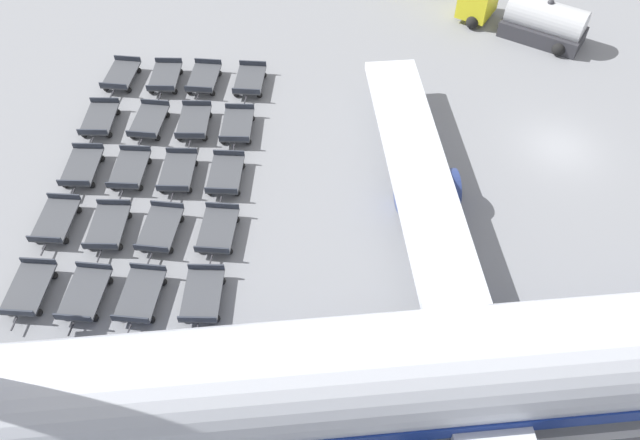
{
  "coord_description": "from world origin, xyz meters",
  "views": [
    {
      "loc": [
        25.5,
        -14.94,
        24.27
      ],
      "look_at": [
        7.23,
        -14.03,
        2.88
      ],
      "focal_mm": 35.0,
      "sensor_mm": 36.0,
      "label": 1
    }
  ],
  "objects_px": {
    "baggage_dolly_row_mid_b_col_c": "(178,172)",
    "baggage_dolly_row_near_col_e": "(29,289)",
    "baggage_dolly_row_mid_b_col_b": "(194,122)",
    "baggage_dolly_row_far_col_b": "(237,126)",
    "baggage_dolly_row_far_col_c": "(226,175)",
    "baggage_dolly_row_far_col_a": "(250,80)",
    "baggage_dolly_row_near_col_c": "(82,167)",
    "baggage_dolly_row_far_col_e": "(203,295)",
    "baggage_dolly_row_mid_b_col_a": "(204,78)",
    "fuel_tanker_secondary": "(528,18)",
    "baggage_dolly_row_mid_a_col_b": "(149,121)",
    "baggage_dolly_row_mid_a_col_a": "(165,77)",
    "baggage_dolly_row_mid_b_col_e": "(140,295)",
    "baggage_dolly_row_far_col_d": "(218,230)",
    "baggage_dolly_row_near_col_a": "(121,75)",
    "baggage_dolly_row_mid_a_col_d": "(108,227)",
    "baggage_dolly_row_mid_a_col_c": "(130,170)",
    "airplane": "(509,363)",
    "baggage_dolly_row_mid_b_col_d": "(160,229)",
    "baggage_dolly_row_near_col_d": "(56,221)",
    "baggage_dolly_row_near_col_b": "(100,119)",
    "baggage_dolly_row_mid_a_col_e": "(85,294)"
  },
  "relations": [
    {
      "from": "baggage_dolly_row_far_col_c",
      "to": "baggage_dolly_row_near_col_e",
      "type": "bearing_deg",
      "value": -51.28
    },
    {
      "from": "baggage_dolly_row_near_col_e",
      "to": "baggage_dolly_row_mid_a_col_c",
      "type": "distance_m",
      "value": 8.35
    },
    {
      "from": "baggage_dolly_row_near_col_e",
      "to": "baggage_dolly_row_mid_a_col_b",
      "type": "xyz_separation_m",
      "value": [
        -11.54,
        4.0,
        0.0
      ]
    },
    {
      "from": "baggage_dolly_row_mid_b_col_c",
      "to": "baggage_dolly_row_near_col_e",
      "type": "bearing_deg",
      "value": -39.95
    },
    {
      "from": "baggage_dolly_row_far_col_a",
      "to": "baggage_dolly_row_far_col_b",
      "type": "relative_size",
      "value": 1.01
    },
    {
      "from": "baggage_dolly_row_near_col_b",
      "to": "baggage_dolly_row_near_col_d",
      "type": "height_order",
      "value": "same"
    },
    {
      "from": "baggage_dolly_row_near_col_c",
      "to": "baggage_dolly_row_mid_b_col_e",
      "type": "xyz_separation_m",
      "value": [
        8.5,
        4.3,
        0.0
      ]
    },
    {
      "from": "baggage_dolly_row_mid_a_col_a",
      "to": "baggage_dolly_row_mid_b_col_d",
      "type": "distance_m",
      "value": 12.47
    },
    {
      "from": "airplane",
      "to": "baggage_dolly_row_mid_b_col_d",
      "type": "relative_size",
      "value": 12.97
    },
    {
      "from": "baggage_dolly_row_mid_a_col_d",
      "to": "baggage_dolly_row_far_col_d",
      "type": "height_order",
      "value": "same"
    },
    {
      "from": "baggage_dolly_row_near_col_c",
      "to": "baggage_dolly_row_far_col_b",
      "type": "bearing_deg",
      "value": 109.98
    },
    {
      "from": "baggage_dolly_row_near_col_a",
      "to": "baggage_dolly_row_mid_a_col_d",
      "type": "relative_size",
      "value": 1.01
    },
    {
      "from": "airplane",
      "to": "baggage_dolly_row_far_col_d",
      "type": "distance_m",
      "value": 15.07
    },
    {
      "from": "fuel_tanker_secondary",
      "to": "baggage_dolly_row_mid_a_col_b",
      "type": "relative_size",
      "value": 2.3
    },
    {
      "from": "baggage_dolly_row_mid_a_col_a",
      "to": "baggage_dolly_row_far_col_e",
      "type": "xyz_separation_m",
      "value": [
        16.47,
        3.52,
        0.0
      ]
    },
    {
      "from": "baggage_dolly_row_mid_b_col_b",
      "to": "baggage_dolly_row_mid_a_col_a",
      "type": "bearing_deg",
      "value": -153.95
    },
    {
      "from": "baggage_dolly_row_mid_a_col_b",
      "to": "baggage_dolly_row_far_col_c",
      "type": "xyz_separation_m",
      "value": [
        4.59,
        4.66,
        0.0
      ]
    },
    {
      "from": "baggage_dolly_row_mid_b_col_a",
      "to": "baggage_dolly_row_far_col_d",
      "type": "distance_m",
      "value": 12.51
    },
    {
      "from": "baggage_dolly_row_mid_a_col_c",
      "to": "baggage_dolly_row_far_col_e",
      "type": "relative_size",
      "value": 1.0
    },
    {
      "from": "fuel_tanker_secondary",
      "to": "baggage_dolly_row_near_col_e",
      "type": "xyz_separation_m",
      "value": [
        20.14,
        -28.48,
        -0.72
      ]
    },
    {
      "from": "baggage_dolly_row_mid_a_col_c",
      "to": "baggage_dolly_row_mid_b_col_b",
      "type": "distance_m",
      "value": 4.89
    },
    {
      "from": "baggage_dolly_row_mid_b_col_b",
      "to": "baggage_dolly_row_far_col_b",
      "type": "bearing_deg",
      "value": 80.58
    },
    {
      "from": "baggage_dolly_row_far_col_c",
      "to": "baggage_dolly_row_far_col_d",
      "type": "distance_m",
      "value": 3.88
    },
    {
      "from": "baggage_dolly_row_near_col_b",
      "to": "baggage_dolly_row_far_col_b",
      "type": "xyz_separation_m",
      "value": [
        0.97,
        8.04,
        0.0
      ]
    },
    {
      "from": "baggage_dolly_row_near_col_e",
      "to": "baggage_dolly_row_mid_b_col_e",
      "type": "height_order",
      "value": "same"
    },
    {
      "from": "baggage_dolly_row_mid_b_col_c",
      "to": "baggage_dolly_row_far_col_b",
      "type": "height_order",
      "value": "same"
    },
    {
      "from": "baggage_dolly_row_near_col_e",
      "to": "baggage_dolly_row_mid_b_col_a",
      "type": "bearing_deg",
      "value": 156.01
    },
    {
      "from": "baggage_dolly_row_mid_b_col_c",
      "to": "baggage_dolly_row_far_col_e",
      "type": "relative_size",
      "value": 1.0
    },
    {
      "from": "baggage_dolly_row_mid_a_col_e",
      "to": "baggage_dolly_row_far_col_c",
      "type": "xyz_separation_m",
      "value": [
        -7.35,
        6.04,
        0.0
      ]
    },
    {
      "from": "baggage_dolly_row_mid_a_col_a",
      "to": "baggage_dolly_row_mid_a_col_e",
      "type": "distance_m",
      "value": 16.23
    },
    {
      "from": "baggage_dolly_row_mid_a_col_c",
      "to": "baggage_dolly_row_mid_b_col_d",
      "type": "relative_size",
      "value": 0.99
    },
    {
      "from": "baggage_dolly_row_mid_a_col_d",
      "to": "baggage_dolly_row_far_col_e",
      "type": "bearing_deg",
      "value": 49.03
    },
    {
      "from": "baggage_dolly_row_near_col_d",
      "to": "baggage_dolly_row_mid_b_col_a",
      "type": "bearing_deg",
      "value": 149.9
    },
    {
      "from": "baggage_dolly_row_mid_a_col_c",
      "to": "baggage_dolly_row_far_col_d",
      "type": "bearing_deg",
      "value": 47.88
    },
    {
      "from": "baggage_dolly_row_mid_b_col_e",
      "to": "baggage_dolly_row_far_col_d",
      "type": "bearing_deg",
      "value": 138.09
    },
    {
      "from": "baggage_dolly_row_near_col_d",
      "to": "baggage_dolly_row_mid_a_col_b",
      "type": "height_order",
      "value": "same"
    },
    {
      "from": "baggage_dolly_row_far_col_c",
      "to": "baggage_dolly_row_far_col_d",
      "type": "height_order",
      "value": "same"
    },
    {
      "from": "baggage_dolly_row_near_col_d",
      "to": "baggage_dolly_row_near_col_e",
      "type": "bearing_deg",
      "value": -4.27
    },
    {
      "from": "baggage_dolly_row_near_col_a",
      "to": "baggage_dolly_row_mid_a_col_a",
      "type": "xyz_separation_m",
      "value": [
        0.33,
        2.77,
        0.0
      ]
    },
    {
      "from": "baggage_dolly_row_mid_b_col_a",
      "to": "baggage_dolly_row_far_col_e",
      "type": "distance_m",
      "value": 16.28
    },
    {
      "from": "baggage_dolly_row_near_col_c",
      "to": "baggage_dolly_row_near_col_e",
      "type": "distance_m",
      "value": 7.95
    },
    {
      "from": "baggage_dolly_row_mid_a_col_d",
      "to": "baggage_dolly_row_mid_b_col_d",
      "type": "xyz_separation_m",
      "value": [
        0.29,
        2.61,
        0.0
      ]
    },
    {
      "from": "baggage_dolly_row_mid_a_col_a",
      "to": "baggage_dolly_row_mid_b_col_e",
      "type": "xyz_separation_m",
      "value": [
        16.32,
        0.7,
        0.0
      ]
    },
    {
      "from": "baggage_dolly_row_mid_a_col_d",
      "to": "baggage_dolly_row_far_col_c",
      "type": "relative_size",
      "value": 1.0
    },
    {
      "from": "airplane",
      "to": "baggage_dolly_row_mid_b_col_a",
      "type": "xyz_separation_m",
      "value": [
        -21.49,
        -13.36,
        -2.38
      ]
    },
    {
      "from": "baggage_dolly_row_near_col_c",
      "to": "baggage_dolly_row_far_col_e",
      "type": "height_order",
      "value": "same"
    },
    {
      "from": "baggage_dolly_row_far_col_b",
      "to": "baggage_dolly_row_far_col_e",
      "type": "bearing_deg",
      "value": -5.63
    },
    {
      "from": "baggage_dolly_row_mid_b_col_d",
      "to": "baggage_dolly_row_near_col_b",
      "type": "bearing_deg",
      "value": -152.3
    },
    {
      "from": "baggage_dolly_row_mid_a_col_d",
      "to": "baggage_dolly_row_mid_b_col_e",
      "type": "bearing_deg",
      "value": 27.39
    },
    {
      "from": "baggage_dolly_row_mid_a_col_a",
      "to": "baggage_dolly_row_mid_a_col_c",
      "type": "distance_m",
      "value": 8.19
    }
  ]
}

